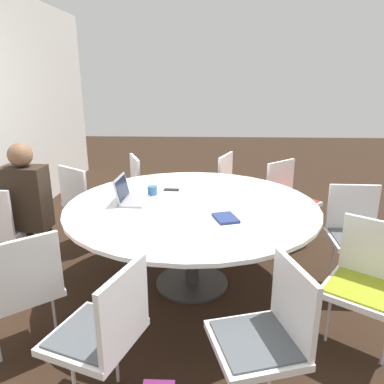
{
  "coord_description": "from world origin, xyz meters",
  "views": [
    {
      "loc": [
        -2.89,
        -0.11,
        1.76
      ],
      "look_at": [
        0.0,
        0.0,
        0.85
      ],
      "focal_mm": 35.0,
      "sensor_mm": 36.0,
      "label": 1
    }
  ],
  "objects_px": {
    "chair_4": "(366,277)",
    "chair_6": "(289,195)",
    "chair_9": "(85,198)",
    "chair_7": "(235,185)",
    "chair_3": "(268,330)",
    "chair_5": "(356,229)",
    "chair_8": "(147,185)",
    "coffee_cup": "(152,191)",
    "chair_2": "(104,327)",
    "spiral_notebook": "(226,218)",
    "laptop": "(129,195)",
    "person_0": "(28,201)",
    "cell_phone": "(172,190)",
    "chair_1": "(22,284)"
  },
  "relations": [
    {
      "from": "chair_4",
      "to": "chair_6",
      "type": "height_order",
      "value": "same"
    },
    {
      "from": "chair_6",
      "to": "chair_9",
      "type": "height_order",
      "value": "same"
    },
    {
      "from": "chair_6",
      "to": "chair_7",
      "type": "bearing_deg",
      "value": -73.42
    },
    {
      "from": "chair_3",
      "to": "chair_5",
      "type": "distance_m",
      "value": 1.62
    },
    {
      "from": "chair_8",
      "to": "coffee_cup",
      "type": "bearing_deg",
      "value": -10.0
    },
    {
      "from": "chair_2",
      "to": "spiral_notebook",
      "type": "height_order",
      "value": "chair_2"
    },
    {
      "from": "chair_8",
      "to": "laptop",
      "type": "xyz_separation_m",
      "value": [
        -1.21,
        -0.05,
        0.27
      ]
    },
    {
      "from": "chair_2",
      "to": "coffee_cup",
      "type": "height_order",
      "value": "chair_2"
    },
    {
      "from": "chair_2",
      "to": "chair_9",
      "type": "xyz_separation_m",
      "value": [
        2.05,
        0.75,
        0.0
      ]
    },
    {
      "from": "person_0",
      "to": "laptop",
      "type": "distance_m",
      "value": 0.9
    },
    {
      "from": "chair_7",
      "to": "chair_9",
      "type": "bearing_deg",
      "value": -48.93
    },
    {
      "from": "chair_3",
      "to": "cell_phone",
      "type": "relative_size",
      "value": 6.12
    },
    {
      "from": "chair_6",
      "to": "spiral_notebook",
      "type": "relative_size",
      "value": 3.57
    },
    {
      "from": "chair_8",
      "to": "chair_6",
      "type": "bearing_deg",
      "value": 56.89
    },
    {
      "from": "chair_2",
      "to": "chair_6",
      "type": "bearing_deg",
      "value": -12.15
    },
    {
      "from": "cell_phone",
      "to": "chair_9",
      "type": "bearing_deg",
      "value": 68.05
    },
    {
      "from": "chair_7",
      "to": "cell_phone",
      "type": "bearing_deg",
      "value": -13.12
    },
    {
      "from": "chair_8",
      "to": "person_0",
      "type": "bearing_deg",
      "value": -58.46
    },
    {
      "from": "chair_2",
      "to": "chair_6",
      "type": "distance_m",
      "value": 2.64
    },
    {
      "from": "chair_4",
      "to": "laptop",
      "type": "height_order",
      "value": "laptop"
    },
    {
      "from": "chair_9",
      "to": "cell_phone",
      "type": "height_order",
      "value": "chair_9"
    },
    {
      "from": "chair_4",
      "to": "chair_8",
      "type": "xyz_separation_m",
      "value": [
        1.99,
        1.72,
        0.0
      ]
    },
    {
      "from": "coffee_cup",
      "to": "cell_phone",
      "type": "height_order",
      "value": "coffee_cup"
    },
    {
      "from": "chair_5",
      "to": "laptop",
      "type": "xyz_separation_m",
      "value": [
        -0.0,
        1.89,
        0.27
      ]
    },
    {
      "from": "person_0",
      "to": "coffee_cup",
      "type": "xyz_separation_m",
      "value": [
        0.13,
        -1.06,
        0.06
      ]
    },
    {
      "from": "chair_6",
      "to": "spiral_notebook",
      "type": "distance_m",
      "value": 1.48
    },
    {
      "from": "chair_2",
      "to": "spiral_notebook",
      "type": "relative_size",
      "value": 3.57
    },
    {
      "from": "chair_3",
      "to": "coffee_cup",
      "type": "bearing_deg",
      "value": 11.87
    },
    {
      "from": "chair_7",
      "to": "laptop",
      "type": "relative_size",
      "value": 2.66
    },
    {
      "from": "chair_2",
      "to": "chair_7",
      "type": "height_order",
      "value": "same"
    },
    {
      "from": "chair_4",
      "to": "cell_phone",
      "type": "height_order",
      "value": "chair_4"
    },
    {
      "from": "chair_2",
      "to": "person_0",
      "type": "xyz_separation_m",
      "value": [
        1.39,
        1.02,
        0.19
      ]
    },
    {
      "from": "chair_1",
      "to": "cell_phone",
      "type": "xyz_separation_m",
      "value": [
        1.28,
        -0.81,
        0.22
      ]
    },
    {
      "from": "chair_7",
      "to": "chair_8",
      "type": "relative_size",
      "value": 1.0
    },
    {
      "from": "person_0",
      "to": "chair_1",
      "type": "bearing_deg",
      "value": -64.86
    },
    {
      "from": "chair_1",
      "to": "chair_8",
      "type": "height_order",
      "value": "same"
    },
    {
      "from": "coffee_cup",
      "to": "cell_phone",
      "type": "relative_size",
      "value": 0.59
    },
    {
      "from": "chair_7",
      "to": "chair_4",
      "type": "bearing_deg",
      "value": 40.88
    },
    {
      "from": "chair_4",
      "to": "chair_5",
      "type": "height_order",
      "value": "same"
    },
    {
      "from": "chair_3",
      "to": "chair_4",
      "type": "distance_m",
      "value": 0.89
    },
    {
      "from": "person_0",
      "to": "cell_phone",
      "type": "distance_m",
      "value": 1.25
    },
    {
      "from": "chair_5",
      "to": "chair_6",
      "type": "bearing_deg",
      "value": -66.29
    },
    {
      "from": "chair_4",
      "to": "person_0",
      "type": "bearing_deg",
      "value": 18.05
    },
    {
      "from": "chair_6",
      "to": "spiral_notebook",
      "type": "bearing_deg",
      "value": 19.61
    },
    {
      "from": "laptop",
      "to": "spiral_notebook",
      "type": "distance_m",
      "value": 0.87
    },
    {
      "from": "chair_2",
      "to": "person_0",
      "type": "distance_m",
      "value": 1.74
    },
    {
      "from": "cell_phone",
      "to": "chair_5",
      "type": "bearing_deg",
      "value": -101.94
    },
    {
      "from": "chair_5",
      "to": "chair_8",
      "type": "xyz_separation_m",
      "value": [
        1.21,
        1.94,
        0.0
      ]
    },
    {
      "from": "chair_5",
      "to": "chair_7",
      "type": "distance_m",
      "value": 1.55
    },
    {
      "from": "chair_1",
      "to": "laptop",
      "type": "distance_m",
      "value": 1.1
    }
  ]
}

